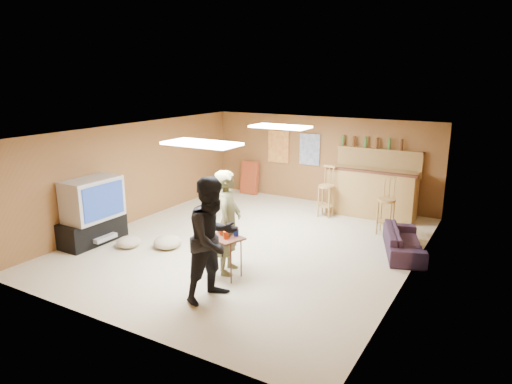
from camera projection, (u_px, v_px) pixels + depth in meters
The scene contains 32 objects.
ground at pixel (251, 243), 8.95m from camera, with size 7.00×7.00×0.00m, color #BEB291.
ceiling at pixel (251, 131), 8.40m from camera, with size 6.00×7.00×0.02m, color silver.
wall_back at pixel (321, 160), 11.61m from camera, with size 6.00×0.02×2.20m, color brown.
wall_front at pixel (109, 248), 5.75m from camera, with size 6.00×0.02×2.20m, color brown.
wall_left at pixel (135, 173), 10.13m from camera, with size 0.02×7.00×2.20m, color brown.
wall_right at pixel (413, 213), 7.22m from camera, with size 0.02×7.00×2.20m, color brown.
tv_stand at pixel (93, 230), 8.96m from camera, with size 0.55×1.30×0.50m, color black.
dvd_box at pixel (101, 237), 8.87m from camera, with size 0.35×0.50×0.08m, color #B2B2B7.
tv_body at pixel (93, 199), 8.76m from camera, with size 0.60×1.10×0.80m, color #B2B2B7.
tv_screen at pixel (104, 201), 8.61m from camera, with size 0.02×0.95×0.65m, color navy.
bar_counter at pixel (371, 193), 10.56m from camera, with size 2.00×0.60×1.10m, color olive.
bar_lip at pixel (370, 172), 10.21m from camera, with size 2.10×0.12×0.05m, color #452116.
bar_shelf at pixel (380, 150), 10.70m from camera, with size 2.00×0.18×0.05m, color olive.
bar_backing at pixel (379, 162), 10.79m from camera, with size 2.00×0.14×0.60m, color olive.
poster_left at pixel (278, 147), 12.09m from camera, with size 0.60×0.03×0.85m, color #BF3F26.
poster_right at pixel (310, 150), 11.66m from camera, with size 0.55×0.03×0.80m, color #334C99.
folding_chair_stack at pixel (250, 178), 12.57m from camera, with size 0.50×0.14×0.90m, color #96381B.
ceiling_panel_front at pixel (202, 144), 7.15m from camera, with size 1.20×0.60×0.04m, color white.
ceiling_panel_back at pixel (280, 127), 9.41m from camera, with size 1.20×0.60×0.04m, color white.
person_olive at pixel (228, 222), 7.48m from camera, with size 0.63×0.42×1.74m, color brown.
person_black at pixel (213, 239), 6.57m from camera, with size 0.90×0.70×1.85m, color black.
sofa at pixel (404, 241), 8.42m from camera, with size 1.59×0.62×0.47m, color black.
tray_table at pixel (226, 257), 7.39m from camera, with size 0.54×0.43×0.70m, color #452116.
cup_red_near at pixel (222, 232), 7.37m from camera, with size 0.08×0.08×0.11m, color #C3370D.
cup_red_far at pixel (226, 235), 7.21m from camera, with size 0.09×0.09×0.12m, color #C3370D.
cup_blue at pixel (236, 232), 7.33m from camera, with size 0.09×0.09×0.12m, color navy.
bar_stool_left at pixel (326, 191), 10.51m from camera, with size 0.39×0.39×1.24m, color olive, non-canonical shape.
bar_stool_right at pixel (386, 205), 9.36m from camera, with size 0.39×0.39×1.23m, color olive, non-canonical shape.
cushion_near_tv at pixel (168, 242), 8.70m from camera, with size 0.53×0.53×0.24m, color tan.
cushion_mid at pixel (204, 237), 9.02m from camera, with size 0.42×0.42×0.19m, color tan.
cushion_far at pixel (129, 242), 8.74m from camera, with size 0.46×0.46×0.21m, color tan.
bottle_row at pixel (371, 143), 10.74m from camera, with size 1.48×0.08×0.26m, color #3F7233, non-canonical shape.
Camera 1 is at (4.30, -7.23, 3.24)m, focal length 32.00 mm.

